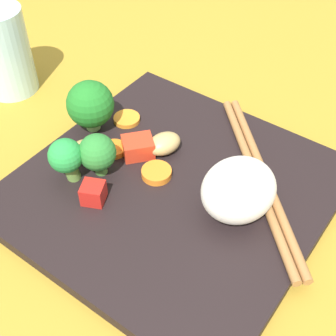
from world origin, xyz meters
The scene contains 16 objects.
ground_plane centered at (0.00, 0.00, -1.00)cm, with size 110.00×110.00×2.00cm, color #A47F26.
square_plate centered at (0.00, 0.00, 0.65)cm, with size 28.46×28.46×1.31cm, color black.
rice_mound centered at (-6.64, -0.91, 4.25)cm, with size 7.02×6.19×5.88cm, color white.
broccoli_floret_0 centered at (12.24, -1.39, 4.58)cm, with size 5.12×5.12×6.01cm.
broccoli_floret_1 centered at (6.80, 3.23, 4.06)cm, with size 3.71×3.71×4.81cm.
broccoli_floret_2 centered at (8.67, 5.57, 4.20)cm, with size 3.39×3.39×4.84cm.
carrot_slice_0 centered at (2.08, 0.42, 1.68)cm, with size 3.04×3.04×0.75cm, color orange.
carrot_slice_1 centered at (7.84, 0.50, 1.63)cm, with size 2.61×2.61×0.64cm, color orange.
carrot_slice_2 centered at (10.20, -4.65, 1.57)cm, with size 2.98×2.98×0.52cm, color orange.
carrot_slice_3 centered at (6.63, -3.09, 1.53)cm, with size 2.10×2.10×0.44cm, color orange.
pepper_chunk_0 centered at (4.72, 6.19, 2.31)cm, with size 2.05×2.10×1.99cm, color red.
pepper_chunk_1 centered at (5.59, -1.29, 2.27)cm, with size 3.15×2.64×1.93cm, color red.
chicken_piece_0 centered at (9.89, 2.39, 2.24)cm, with size 2.42×2.05×1.87cm, color tan.
chicken_piece_1 centered at (3.71, -3.26, 2.38)cm, with size 3.76×2.65×2.15cm, color tan.
chopstick_pair centered at (-6.42, -5.82, 1.74)cm, with size 18.74×17.90×0.87cm.
drinking_glass centered at (27.11, -1.84, 5.29)cm, with size 6.40×6.40×10.57cm, color silver.
Camera 1 is at (-19.00, 25.12, 35.17)cm, focal length 50.17 mm.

